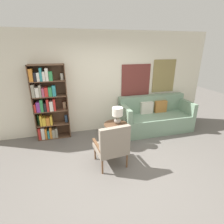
# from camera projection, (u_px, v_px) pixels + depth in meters

# --- Properties ---
(ground_plane) EXTENTS (14.00, 14.00, 0.00)m
(ground_plane) POSITION_uv_depth(u_px,v_px,m) (120.00, 173.00, 3.39)
(ground_plane) COLOR #66605B
(wall_back) EXTENTS (6.40, 0.08, 2.70)m
(wall_back) POSITION_uv_depth(u_px,v_px,m) (100.00, 84.00, 4.76)
(wall_back) COLOR silver
(wall_back) RESTS_ON ground_plane
(bookshelf) EXTENTS (0.84, 0.30, 1.91)m
(bookshelf) POSITION_uv_depth(u_px,v_px,m) (47.00, 104.00, 4.39)
(bookshelf) COLOR brown
(bookshelf) RESTS_ON ground_plane
(armchair) EXTENTS (0.66, 0.64, 0.93)m
(armchair) POSITION_uv_depth(u_px,v_px,m) (113.00, 145.00, 3.40)
(armchair) COLOR brown
(armchair) RESTS_ON ground_plane
(couch) EXTENTS (2.02, 0.86, 0.97)m
(couch) POSITION_uv_depth(u_px,v_px,m) (155.00, 118.00, 5.08)
(couch) COLOR gray
(couch) RESTS_ON ground_plane
(side_table) EXTENTS (0.57, 0.57, 0.55)m
(side_table) POSITION_uv_depth(u_px,v_px,m) (116.00, 126.00, 4.22)
(side_table) COLOR brown
(side_table) RESTS_ON ground_plane
(table_lamp) EXTENTS (0.26, 0.26, 0.41)m
(table_lamp) POSITION_uv_depth(u_px,v_px,m) (118.00, 114.00, 4.14)
(table_lamp) COLOR #A59E93
(table_lamp) RESTS_ON side_table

